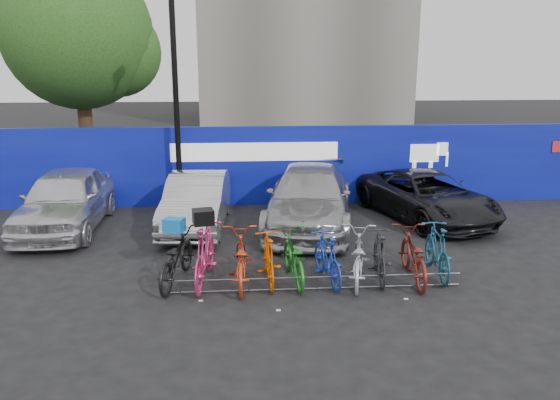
{
  "coord_description": "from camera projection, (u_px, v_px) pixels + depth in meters",
  "views": [
    {
      "loc": [
        -1.41,
        -10.26,
        4.3
      ],
      "look_at": [
        -0.52,
        2.0,
        1.15
      ],
      "focal_mm": 35.0,
      "sensor_mm": 36.0,
      "label": 1
    }
  ],
  "objects": [
    {
      "name": "bike_1",
      "position": [
        205.0,
        254.0,
        10.71
      ],
      "size": [
        0.8,
        2.09,
        1.23
      ],
      "primitive_type": "imported",
      "rotation": [
        0.0,
        0.0,
        3.03
      ],
      "color": "#C52D69",
      "rests_on": "ground"
    },
    {
      "name": "car_2",
      "position": [
        309.0,
        198.0,
        14.47
      ],
      "size": [
        3.07,
        5.59,
        1.54
      ],
      "primitive_type": "imported",
      "rotation": [
        0.0,
        0.0,
        -0.18
      ],
      "color": "#9F9FA4",
      "rests_on": "ground"
    },
    {
      "name": "bike_9",
      "position": [
        437.0,
        250.0,
        11.12
      ],
      "size": [
        0.66,
        1.85,
        1.09
      ],
      "primitive_type": "imported",
      "rotation": [
        0.0,
        0.0,
        3.06
      ],
      "color": "navy",
      "rests_on": "ground"
    },
    {
      "name": "bike_rack",
      "position": [
        317.0,
        283.0,
        10.45
      ],
      "size": [
        5.6,
        0.03,
        0.3
      ],
      "color": "#595B60",
      "rests_on": "ground"
    },
    {
      "name": "bike_4",
      "position": [
        293.0,
        257.0,
        10.85
      ],
      "size": [
        0.85,
        1.96,
        1.0
      ],
      "primitive_type": "imported",
      "rotation": [
        0.0,
        0.0,
        3.24
      ],
      "color": "#1D721E",
      "rests_on": "ground"
    },
    {
      "name": "bike_6",
      "position": [
        357.0,
        257.0,
        10.83
      ],
      "size": [
        1.12,
        2.08,
        1.04
      ],
      "primitive_type": "imported",
      "rotation": [
        0.0,
        0.0,
        2.91
      ],
      "color": "#B7BABF",
      "rests_on": "ground"
    },
    {
      "name": "bike_2",
      "position": [
        240.0,
        259.0,
        10.7
      ],
      "size": [
        0.7,
        1.99,
        1.05
      ],
      "primitive_type": "imported",
      "rotation": [
        0.0,
        0.0,
        3.14
      ],
      "color": "red",
      "rests_on": "ground"
    },
    {
      "name": "lamppost",
      "position": [
        176.0,
        98.0,
        15.26
      ],
      "size": [
        0.25,
        0.5,
        6.11
      ],
      "color": "black",
      "rests_on": "ground"
    },
    {
      "name": "cargo_topcase",
      "position": [
        203.0,
        217.0,
        10.52
      ],
      "size": [
        0.46,
        0.43,
        0.29
      ],
      "primitive_type": "cube",
      "rotation": [
        0.0,
        0.0,
        0.21
      ],
      "color": "black",
      "rests_on": "bike_1"
    },
    {
      "name": "car_3",
      "position": [
        427.0,
        196.0,
        15.1
      ],
      "size": [
        3.4,
        5.14,
        1.31
      ],
      "primitive_type": "imported",
      "rotation": [
        0.0,
        0.0,
        0.28
      ],
      "color": "black",
      "rests_on": "ground"
    },
    {
      "name": "bike_5",
      "position": [
        327.0,
        258.0,
        10.79
      ],
      "size": [
        0.73,
        1.74,
        1.01
      ],
      "primitive_type": "imported",
      "rotation": [
        0.0,
        0.0,
        3.29
      ],
      "color": "#1B3AB9",
      "rests_on": "ground"
    },
    {
      "name": "car_1",
      "position": [
        197.0,
        201.0,
        14.35
      ],
      "size": [
        1.72,
        4.33,
        1.4
      ],
      "primitive_type": "imported",
      "rotation": [
        0.0,
        0.0,
        -0.06
      ],
      "color": "#A8A8AD",
      "rests_on": "ground"
    },
    {
      "name": "bike_0",
      "position": [
        176.0,
        257.0,
        10.75
      ],
      "size": [
        1.07,
        2.12,
        1.06
      ],
      "primitive_type": "imported",
      "rotation": [
        0.0,
        0.0,
        2.96
      ],
      "color": "black",
      "rests_on": "ground"
    },
    {
      "name": "car_0",
      "position": [
        65.0,
        200.0,
        14.17
      ],
      "size": [
        1.95,
        4.68,
        1.59
      ],
      "primitive_type": "imported",
      "rotation": [
        0.0,
        0.0,
        0.02
      ],
      "color": "silver",
      "rests_on": "ground"
    },
    {
      "name": "ground",
      "position": [
        313.0,
        279.0,
        11.07
      ],
      "size": [
        100.0,
        100.0,
        0.0
      ],
      "primitive_type": "plane",
      "color": "black",
      "rests_on": "ground"
    },
    {
      "name": "cargo_crate",
      "position": [
        174.0,
        225.0,
        10.58
      ],
      "size": [
        0.45,
        0.39,
        0.27
      ],
      "primitive_type": "cube",
      "rotation": [
        0.0,
        0.0,
        -0.32
      ],
      "color": "blue",
      "rests_on": "bike_0"
    },
    {
      "name": "bike_7",
      "position": [
        380.0,
        256.0,
        10.91
      ],
      "size": [
        0.68,
        1.72,
        1.01
      ],
      "primitive_type": "imported",
      "rotation": [
        0.0,
        0.0,
        3.02
      ],
      "color": "#27282A",
      "rests_on": "ground"
    },
    {
      "name": "bike_3",
      "position": [
        269.0,
        259.0,
        10.75
      ],
      "size": [
        0.55,
        1.69,
        1.0
      ],
      "primitive_type": "imported",
      "rotation": [
        0.0,
        0.0,
        3.19
      ],
      "color": "#E75A03",
      "rests_on": "ground"
    },
    {
      "name": "tree",
      "position": [
        85.0,
        38.0,
        19.06
      ],
      "size": [
        5.4,
        5.2,
        7.8
      ],
      "color": "#382314",
      "rests_on": "ground"
    },
    {
      "name": "hoarding",
      "position": [
        288.0,
        165.0,
        16.57
      ],
      "size": [
        22.0,
        0.18,
        2.4
      ],
      "color": "#0A0F92",
      "rests_on": "ground"
    },
    {
      "name": "bike_8",
      "position": [
        413.0,
        256.0,
        10.88
      ],
      "size": [
        0.82,
        2.01,
        1.04
      ],
      "primitive_type": "imported",
      "rotation": [
        0.0,
        0.0,
        3.07
      ],
      "color": "maroon",
      "rests_on": "ground"
    }
  ]
}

